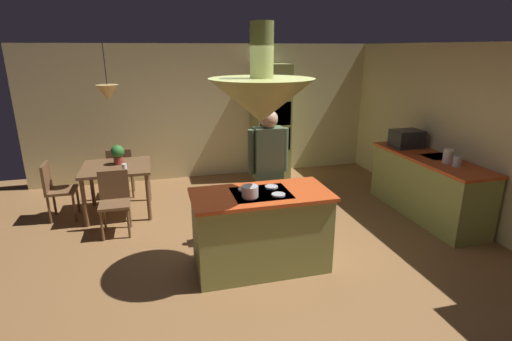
# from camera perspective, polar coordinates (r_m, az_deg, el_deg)

# --- Properties ---
(ground) EXTENTS (8.16, 8.16, 0.00)m
(ground) POSITION_cam_1_polar(r_m,az_deg,el_deg) (4.95, 0.07, -12.58)
(ground) COLOR olive
(wall_back) EXTENTS (6.80, 0.10, 2.55)m
(wall_back) POSITION_cam_1_polar(r_m,az_deg,el_deg) (7.76, -6.58, 8.46)
(wall_back) COLOR beige
(wall_back) RESTS_ON ground
(wall_right) EXTENTS (0.10, 7.20, 2.55)m
(wall_right) POSITION_cam_1_polar(r_m,az_deg,el_deg) (6.40, 28.48, 4.53)
(wall_right) COLOR beige
(wall_right) RESTS_ON ground
(kitchen_island) EXTENTS (1.56, 0.77, 0.95)m
(kitchen_island) POSITION_cam_1_polar(r_m,az_deg,el_deg) (4.56, 0.73, -8.69)
(kitchen_island) COLOR #8C934C
(kitchen_island) RESTS_ON ground
(counter_run_right) EXTENTS (0.73, 2.10, 0.93)m
(counter_run_right) POSITION_cam_1_polar(r_m,az_deg,el_deg) (6.49, 23.65, -2.03)
(counter_run_right) COLOR #8C934C
(counter_run_right) RESTS_ON ground
(oven_tower) EXTENTS (0.66, 0.62, 2.19)m
(oven_tower) POSITION_cam_1_polar(r_m,az_deg,el_deg) (7.64, 2.17, 7.04)
(oven_tower) COLOR #8C934C
(oven_tower) RESTS_ON ground
(dining_table) EXTENTS (1.00, 0.94, 0.76)m
(dining_table) POSITION_cam_1_polar(r_m,az_deg,el_deg) (6.33, -19.60, -0.26)
(dining_table) COLOR brown
(dining_table) RESTS_ON ground
(person_at_island) EXTENTS (0.53, 0.23, 1.75)m
(person_at_island) POSITION_cam_1_polar(r_m,az_deg,el_deg) (5.02, 1.77, 0.48)
(person_at_island) COLOR tan
(person_at_island) RESTS_ON ground
(range_hood) EXTENTS (1.10, 1.10, 1.00)m
(range_hood) POSITION_cam_1_polar(r_m,az_deg,el_deg) (4.12, 0.81, 10.55)
(range_hood) COLOR #8C934C
(pendant_light_over_table) EXTENTS (0.32, 0.32, 0.82)m
(pendant_light_over_table) POSITION_cam_1_polar(r_m,az_deg,el_deg) (6.10, -20.77, 10.57)
(pendant_light_over_table) COLOR #E0B266
(chair_facing_island) EXTENTS (0.40, 0.40, 0.87)m
(chair_facing_island) POSITION_cam_1_polar(r_m,az_deg,el_deg) (5.73, -19.91, -3.78)
(chair_facing_island) COLOR brown
(chair_facing_island) RESTS_ON ground
(chair_by_back_wall) EXTENTS (0.40, 0.40, 0.87)m
(chair_by_back_wall) POSITION_cam_1_polar(r_m,az_deg,el_deg) (7.04, -19.10, 0.21)
(chair_by_back_wall) COLOR brown
(chair_by_back_wall) RESTS_ON ground
(chair_at_corner) EXTENTS (0.40, 0.40, 0.87)m
(chair_at_corner) POSITION_cam_1_polar(r_m,az_deg,el_deg) (6.52, -27.17, -2.15)
(chair_at_corner) COLOR brown
(chair_at_corner) RESTS_ON ground
(potted_plant_on_table) EXTENTS (0.20, 0.20, 0.30)m
(potted_plant_on_table) POSITION_cam_1_polar(r_m,az_deg,el_deg) (6.35, -19.49, 2.35)
(potted_plant_on_table) COLOR #99382D
(potted_plant_on_table) RESTS_ON dining_table
(cup_on_table) EXTENTS (0.07, 0.07, 0.09)m
(cup_on_table) POSITION_cam_1_polar(r_m,az_deg,el_deg) (6.06, -18.62, 0.50)
(cup_on_table) COLOR white
(cup_on_table) RESTS_ON dining_table
(canister_flour) EXTENTS (0.11, 0.11, 0.14)m
(canister_flour) POSITION_cam_1_polar(r_m,az_deg,el_deg) (5.97, 27.23, 1.17)
(canister_flour) COLOR silver
(canister_flour) RESTS_ON counter_run_right
(canister_sugar) EXTENTS (0.13, 0.13, 0.20)m
(canister_sugar) POSITION_cam_1_polar(r_m,az_deg,el_deg) (6.09, 26.16, 1.89)
(canister_sugar) COLOR silver
(canister_sugar) RESTS_ON counter_run_right
(microwave_on_counter) EXTENTS (0.46, 0.36, 0.28)m
(microwave_on_counter) POSITION_cam_1_polar(r_m,az_deg,el_deg) (6.80, 21.08, 4.35)
(microwave_on_counter) COLOR #232326
(microwave_on_counter) RESTS_ON counter_run_right
(cooking_pot_on_cooktop) EXTENTS (0.18, 0.18, 0.12)m
(cooking_pot_on_cooktop) POSITION_cam_1_polar(r_m,az_deg,el_deg) (4.19, -0.87, -3.06)
(cooking_pot_on_cooktop) COLOR #B2B2B7
(cooking_pot_on_cooktop) RESTS_ON kitchen_island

